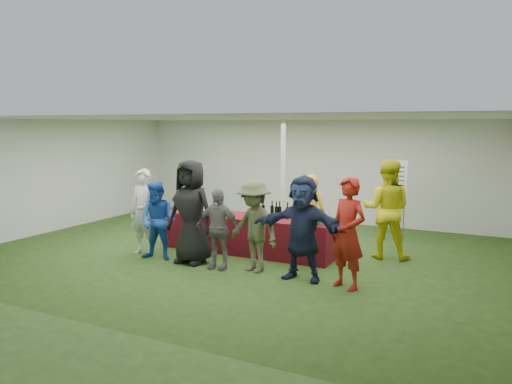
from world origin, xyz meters
The scene contains 18 objects.
ground centered at (0.00, 0.00, 0.00)m, with size 60.00×60.00×0.00m, color #284719.
tent centered at (0.50, 1.20, 1.35)m, with size 10.00×10.00×10.00m.
serving_table centered at (0.17, 0.18, 0.38)m, with size 3.60×0.80×0.75m, color maroon.
wine_bottles centered at (0.80, 0.31, 0.87)m, with size 0.75×0.15×0.32m.
wine_glasses centered at (-0.71, -0.09, 0.86)m, with size 1.25×0.09×0.16m.
water_bottle centered at (0.16, 0.26, 0.85)m, with size 0.07×0.07×0.23m.
bar_towel centered at (1.76, 0.23, 0.77)m, with size 0.25×0.18×0.03m, color white.
dump_bucket centered at (1.76, -0.04, 0.84)m, with size 0.22×0.22×0.18m, color slate.
wine_list_sign centered at (2.61, 2.61, 1.32)m, with size 0.50×0.03×1.80m.
staff_pourer centered at (1.26, 0.92, 0.79)m, with size 0.58×0.38×1.58m, color gold.
staff_back centered at (2.76, 1.02, 0.96)m, with size 0.93×0.73×1.92m, color #C5C513.
customer_0 centered at (-1.61, -0.86, 0.86)m, with size 0.62×0.41×1.71m, color silver.
customer_1 centered at (-1.11, -1.05, 0.76)m, with size 0.73×0.57×1.51m, color #1C4FB2.
customer_2 centered at (-0.42, -0.96, 0.97)m, with size 0.95×0.62×1.94m, color black.
customer_3 centered at (0.22, -1.05, 0.73)m, with size 0.86×0.36×1.46m, color slate.
customer_4 centered at (0.88, -0.92, 0.81)m, with size 1.04×0.60×1.61m, color #474C2D.
customer_5 centered at (1.81, -0.99, 0.88)m, with size 1.63×0.52×1.76m, color #182039.
customer_6 centered at (2.61, -1.08, 0.89)m, with size 0.65×0.43×1.78m, color maroon.
Camera 1 is at (4.77, -8.57, 2.59)m, focal length 35.00 mm.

